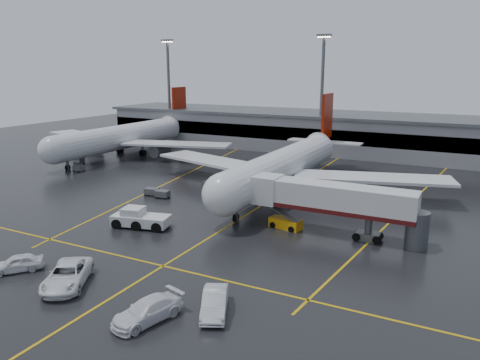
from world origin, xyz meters
The scene contains 22 objects.
ground centered at (0.00, 0.00, 0.00)m, with size 220.00×220.00×0.00m, color black.
apron_line_centre centered at (0.00, 0.00, 0.01)m, with size 0.25×90.00×0.02m, color gold.
apron_line_stop centered at (0.00, -22.00, 0.01)m, with size 60.00×0.25×0.02m, color gold.
apron_line_left centered at (-20.00, 10.00, 0.01)m, with size 0.25×70.00×0.02m, color gold.
apron_line_right centered at (18.00, 10.00, 0.01)m, with size 0.25×70.00×0.02m, color gold.
terminal centered at (0.00, 47.93, 4.32)m, with size 122.00×19.00×8.60m.
light_mast_left centered at (-45.00, 42.00, 14.47)m, with size 3.00×1.20×25.45m.
light_mast_mid centered at (-5.00, 42.00, 14.47)m, with size 3.00×1.20×25.45m.
main_airliner centered at (0.00, 9.70, 4.21)m, with size 48.80×45.60×14.10m.
second_airliner centered at (-42.00, 21.70, 4.21)m, with size 48.80×45.60×14.10m.
jet_bridge centered at (11.87, -6.00, 3.93)m, with size 19.90×3.40×6.05m.
pushback_tractor centered at (-9.29, -14.09, 0.98)m, with size 7.32×4.32×2.45m.
belt_loader centered at (6.39, -6.45, 0.60)m, with size 4.07×2.36×2.44m.
service_van_a centered at (-4.98, -29.12, 0.95)m, with size 3.16×6.86×1.91m, color white.
service_van_b centered at (4.93, -30.57, 0.84)m, with size 2.35×5.78×1.68m, color white.
service_van_c centered at (8.82, -27.21, 0.87)m, with size 1.84×5.27×1.74m, color silver.
service_van_d centered at (-11.46, -29.18, 0.80)m, with size 1.88×4.67×1.59m, color white.
baggage_cart_a centered at (-14.59, -2.50, 0.63)m, with size 2.15×1.54×1.12m.
baggage_cart_b centered at (-16.82, -2.12, 0.63)m, with size 2.21×1.66×1.12m.
baggage_cart_c centered at (-11.42, 5.47, 0.63)m, with size 2.25×1.73×1.12m.
baggage_cart_d centered at (-44.71, 10.38, 0.63)m, with size 2.10×1.46×1.12m.
baggage_cart_e centered at (-39.26, 5.11, 0.63)m, with size 2.09×1.45×1.12m.
Camera 1 is at (25.50, -55.18, 18.55)m, focal length 34.52 mm.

